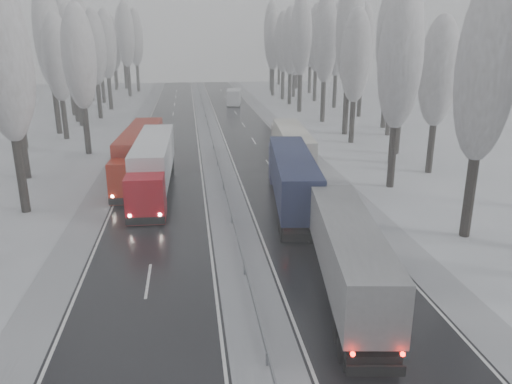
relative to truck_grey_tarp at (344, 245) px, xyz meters
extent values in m
cube|color=black|center=(0.29, 19.99, -2.33)|extent=(7.50, 200.00, 0.03)
cube|color=black|center=(-10.21, 19.99, -2.33)|extent=(7.50, 200.00, 0.03)
cube|color=#A8AAB0|center=(-4.96, 19.99, -2.33)|extent=(3.00, 200.00, 0.04)
cube|color=#A8AAB0|center=(5.24, 19.99, -2.33)|extent=(2.40, 200.00, 0.04)
cube|color=#A8AAB0|center=(-15.16, 19.99, -2.33)|extent=(2.40, 200.00, 0.04)
cube|color=slate|center=(-4.96, 19.99, -1.75)|extent=(0.06, 200.00, 0.32)
cube|color=slate|center=(-4.96, 17.99, -2.05)|extent=(0.12, 0.12, 0.60)
cube|color=slate|center=(-4.96, 49.99, -2.05)|extent=(0.12, 0.12, 0.60)
cylinder|color=black|center=(10.07, 5.66, 0.45)|extent=(0.68, 0.68, 5.60)
ellipsoid|color=gray|center=(10.07, 5.66, 8.46)|extent=(3.60, 3.60, 11.45)
cylinder|color=black|center=(9.55, 17.02, 0.46)|extent=(0.68, 0.68, 5.62)
ellipsoid|color=gray|center=(9.55, 17.02, 8.49)|extent=(3.60, 3.60, 11.48)
cylinder|color=black|center=(15.06, 21.02, 0.12)|extent=(0.64, 0.64, 4.94)
ellipsoid|color=gray|center=(15.06, 21.02, 7.18)|extent=(3.60, 3.60, 10.09)
cylinder|color=black|center=(12.93, 25.16, 0.31)|extent=(0.66, 0.66, 5.32)
ellipsoid|color=gray|center=(12.93, 25.16, 7.92)|extent=(3.60, 3.60, 10.88)
cylinder|color=black|center=(15.16, 29.16, 0.81)|extent=(0.72, 0.72, 6.31)
ellipsoid|color=gray|center=(15.16, 29.16, 9.83)|extent=(3.60, 3.60, 12.90)
cylinder|color=black|center=(12.06, 35.59, 0.34)|extent=(0.67, 0.67, 5.38)
ellipsoid|color=gray|center=(12.06, 35.59, 8.02)|extent=(3.60, 3.60, 10.98)
cylinder|color=black|center=(18.35, 39.59, -0.05)|extent=(0.62, 0.62, 4.59)
ellipsoid|color=gray|center=(18.35, 39.59, 6.51)|extent=(3.60, 3.60, 9.39)
cylinder|color=black|center=(12.94, 41.01, 1.12)|extent=(0.76, 0.76, 6.95)
ellipsoid|color=gray|center=(12.94, 41.01, 11.05)|extent=(3.60, 3.60, 14.19)
cylinder|color=black|center=(19.85, 45.01, 0.95)|extent=(0.74, 0.74, 6.59)
ellipsoid|color=gray|center=(19.85, 45.01, 10.36)|extent=(3.60, 3.60, 13.46)
cylinder|color=black|center=(12.60, 51.26, 0.84)|extent=(0.72, 0.72, 6.37)
ellipsoid|color=gray|center=(12.60, 51.26, 9.93)|extent=(3.60, 3.60, 13.01)
cylinder|color=black|center=(19.75, 55.26, 0.64)|extent=(0.70, 0.70, 5.97)
ellipsoid|color=gray|center=(19.75, 55.26, 9.17)|extent=(3.60, 3.60, 12.20)
cylinder|color=black|center=(11.38, 61.94, 0.98)|extent=(0.74, 0.74, 6.65)
ellipsoid|color=gray|center=(11.38, 61.94, 10.48)|extent=(3.60, 3.60, 13.59)
cylinder|color=black|center=(18.75, 65.94, 0.72)|extent=(0.71, 0.71, 6.14)
ellipsoid|color=gray|center=(18.75, 65.94, 9.49)|extent=(3.60, 3.60, 12.54)
cylinder|color=black|center=(11.60, 71.69, 0.68)|extent=(0.71, 0.71, 6.05)
ellipsoid|color=gray|center=(11.60, 71.69, 9.33)|extent=(3.60, 3.60, 12.37)
cylinder|color=black|center=(17.52, 75.69, 0.80)|extent=(0.72, 0.72, 6.30)
ellipsoid|color=gray|center=(17.52, 75.69, 9.80)|extent=(3.60, 3.60, 12.87)
cylinder|color=black|center=(11.67, 79.20, 0.59)|extent=(0.70, 0.70, 5.88)
ellipsoid|color=gray|center=(11.67, 79.20, 8.98)|extent=(3.60, 3.60, 12.00)
cylinder|color=black|center=(14.81, 83.20, 0.08)|extent=(0.64, 0.64, 4.86)
ellipsoid|color=gray|center=(14.81, 83.20, 7.02)|extent=(3.60, 3.60, 9.92)
cylinder|color=black|center=(10.77, 86.31, 0.64)|extent=(0.70, 0.70, 5.98)
ellipsoid|color=gray|center=(10.77, 86.31, 9.18)|extent=(3.60, 3.60, 12.21)
cylinder|color=black|center=(19.98, 90.31, 0.75)|extent=(0.71, 0.71, 6.19)
ellipsoid|color=gray|center=(19.98, 90.31, 9.58)|extent=(3.60, 3.60, 12.64)
cylinder|color=black|center=(12.07, 96.15, 1.08)|extent=(0.75, 0.75, 6.86)
ellipsoid|color=gray|center=(12.07, 96.15, 10.88)|extent=(3.60, 3.60, 14.01)
cylinder|color=black|center=(19.06, 100.15, 0.43)|extent=(0.68, 0.68, 5.55)
ellipsoid|color=gray|center=(19.06, 100.15, 8.35)|extent=(3.60, 3.60, 11.33)
cylinder|color=black|center=(13.77, 106.72, 0.70)|extent=(0.71, 0.71, 6.09)
ellipsoid|color=gray|center=(13.77, 106.72, 9.40)|extent=(3.60, 3.60, 12.45)
cylinder|color=black|center=(16.59, 110.72, 0.39)|extent=(0.67, 0.67, 5.49)
ellipsoid|color=gray|center=(16.59, 110.72, 8.23)|extent=(3.60, 3.60, 11.21)
cylinder|color=black|center=(-20.09, 14.56, 0.57)|extent=(0.69, 0.69, 5.83)
ellipsoid|color=gray|center=(-20.09, 14.56, 8.90)|extent=(3.60, 3.60, 11.92)
cylinder|color=black|center=(-22.71, 24.19, 0.17)|extent=(0.65, 0.65, 5.03)
ellipsoid|color=gray|center=(-22.71, 24.19, 7.35)|extent=(3.60, 3.60, 10.28)
cylinder|color=black|center=(-18.91, 33.72, 0.37)|extent=(0.67, 0.67, 5.44)
ellipsoid|color=gray|center=(-18.91, 33.72, 8.14)|extent=(3.60, 3.60, 11.11)
cylinder|color=black|center=(-26.81, 37.72, 0.51)|extent=(0.69, 0.69, 5.72)
ellipsoid|color=gray|center=(-26.81, 37.72, 8.69)|extent=(3.60, 3.60, 11.69)
cylinder|color=black|center=(-23.22, 42.71, 0.26)|extent=(0.66, 0.66, 5.23)
ellipsoid|color=gray|center=(-23.22, 42.71, 7.73)|extent=(3.60, 3.60, 10.68)
cylinder|color=black|center=(-25.01, 46.71, 0.95)|extent=(0.74, 0.74, 6.60)
ellipsoid|color=gray|center=(-25.01, 46.71, 10.39)|extent=(3.60, 3.60, 13.49)
cylinder|color=black|center=(-23.12, 52.34, 0.23)|extent=(0.65, 0.65, 5.16)
ellipsoid|color=gray|center=(-23.12, 52.34, 7.61)|extent=(3.60, 3.60, 10.54)
cylinder|color=black|center=(-24.51, 56.34, 0.55)|extent=(0.69, 0.69, 5.79)
ellipsoid|color=gray|center=(-24.51, 56.34, 8.83)|extent=(3.60, 3.60, 11.84)
cylinder|color=black|center=(-21.54, 59.10, 0.47)|extent=(0.68, 0.68, 5.64)
ellipsoid|color=gray|center=(-21.54, 59.10, 8.54)|extent=(3.60, 3.60, 11.53)
cylinder|color=black|center=(-26.38, 63.10, 0.93)|extent=(0.73, 0.73, 6.56)
ellipsoid|color=gray|center=(-26.38, 63.10, 10.30)|extent=(3.60, 3.60, 13.40)
cylinder|color=black|center=(-21.29, 69.18, 0.55)|extent=(0.69, 0.69, 5.79)
ellipsoid|color=gray|center=(-21.29, 69.18, 8.83)|extent=(3.60, 3.60, 11.84)
cylinder|color=black|center=(-26.05, 73.18, 0.97)|extent=(0.74, 0.74, 6.65)
ellipsoid|color=gray|center=(-26.05, 73.18, 10.47)|extent=(3.60, 3.60, 13.58)
cylinder|color=black|center=(-23.89, 78.53, 0.21)|extent=(0.65, 0.65, 5.12)
ellipsoid|color=gray|center=(-23.89, 78.53, 7.53)|extent=(3.60, 3.60, 10.46)
cylinder|color=black|center=(-26.78, 82.53, 0.57)|extent=(0.69, 0.69, 5.84)
ellipsoid|color=gray|center=(-26.78, 82.53, 8.91)|extent=(3.60, 3.60, 11.92)
cylinder|color=black|center=(-20.03, 89.32, 0.99)|extent=(0.74, 0.74, 6.67)
ellipsoid|color=gray|center=(-20.03, 89.32, 10.52)|extent=(3.60, 3.60, 13.63)
cylinder|color=black|center=(-29.16, 93.32, 0.80)|extent=(0.72, 0.72, 6.31)
ellipsoid|color=gray|center=(-29.16, 93.32, 9.81)|extent=(3.60, 3.60, 12.88)
cylinder|color=black|center=(-19.01, 98.71, 0.80)|extent=(0.72, 0.72, 6.29)
ellipsoid|color=gray|center=(-19.01, 98.71, 9.78)|extent=(3.60, 3.60, 12.84)
cylinder|color=black|center=(-24.62, 102.71, 0.08)|extent=(0.64, 0.64, 4.86)
ellipsoid|color=gray|center=(-24.62, 102.71, 7.02)|extent=(3.60, 3.60, 9.92)
cylinder|color=black|center=(-22.52, 105.30, 0.97)|extent=(0.74, 0.74, 6.63)
ellipsoid|color=gray|center=(-22.52, 105.30, 10.43)|extent=(3.60, 3.60, 13.54)
cylinder|color=black|center=(-25.29, 109.30, 0.54)|extent=(0.69, 0.69, 5.79)
ellipsoid|color=gray|center=(-25.29, 109.30, 8.81)|extent=(3.60, 3.60, 11.82)
cube|color=#535258|center=(0.90, 6.51, -0.73)|extent=(2.78, 2.86, 2.94)
cube|color=black|center=(1.06, 7.73, -0.04)|extent=(2.25, 0.41, 0.98)
cube|color=black|center=(1.08, 7.82, -1.91)|extent=(2.45, 0.48, 0.49)
cube|color=slate|center=(-0.15, -1.07, 0.30)|extent=(4.22, 12.98, 2.75)
cube|color=black|center=(-1.03, -7.44, -1.81)|extent=(2.25, 0.42, 0.44)
cube|color=black|center=(-0.63, -4.57, -1.61)|extent=(2.88, 5.64, 0.44)
cube|color=black|center=(-0.95, -6.91, -2.01)|extent=(2.24, 0.37, 0.59)
cylinder|color=black|center=(-0.23, 5.87, -1.84)|extent=(0.48, 1.06, 1.02)
cylinder|color=black|center=(1.81, 5.59, -1.84)|extent=(0.48, 1.06, 1.02)
cylinder|color=black|center=(-1.70, -4.82, -1.84)|extent=(0.48, 1.06, 1.02)
cylinder|color=black|center=(0.34, -5.10, -1.84)|extent=(0.48, 1.06, 1.02)
cylinder|color=black|center=(-1.88, -6.09, -1.84)|extent=(0.48, 1.06, 1.02)
cylinder|color=black|center=(0.16, -6.37, -1.84)|extent=(0.48, 1.06, 1.02)
sphere|color=#FF0C05|center=(-1.96, -7.38, -1.02)|extent=(0.20, 0.20, 0.20)
sphere|color=#FF0C05|center=(-0.11, -7.64, -1.02)|extent=(0.20, 0.20, 0.20)
sphere|color=white|center=(0.16, 7.98, -1.51)|extent=(0.22, 0.22, 0.22)
sphere|color=white|center=(2.00, 7.72, -1.51)|extent=(0.22, 0.22, 0.22)
cube|color=navy|center=(0.66, 20.09, -0.60)|extent=(2.94, 3.04, 3.19)
cube|color=black|center=(0.81, 21.41, 0.15)|extent=(2.44, 0.37, 1.06)
cube|color=black|center=(0.82, 21.51, -1.87)|extent=(2.66, 0.45, 0.53)
cube|color=#151D39|center=(-0.25, 11.86, 0.52)|extent=(4.21, 14.02, 2.97)
cube|color=black|center=(-1.01, 4.94, -1.76)|extent=(2.44, 0.40, 0.48)
cube|color=black|center=(-0.67, 8.06, -1.55)|extent=(2.96, 6.06, 0.48)
cube|color=black|center=(-0.95, 5.52, -1.98)|extent=(2.43, 0.33, 0.64)
cylinder|color=black|center=(-0.54, 19.37, -1.80)|extent=(0.49, 1.14, 1.10)
cylinder|color=black|center=(1.68, 19.12, -1.80)|extent=(0.49, 1.14, 1.10)
cylinder|color=black|center=(-1.82, 7.76, -1.80)|extent=(0.49, 1.14, 1.10)
cylinder|color=black|center=(0.39, 7.51, -1.80)|extent=(0.49, 1.14, 1.10)
cylinder|color=black|center=(-1.97, 6.38, -1.80)|extent=(0.49, 1.14, 1.10)
cylinder|color=black|center=(0.24, 6.14, -1.80)|extent=(0.49, 1.14, 1.10)
sphere|color=#FF0C05|center=(-2.02, 4.98, -0.91)|extent=(0.21, 0.21, 0.21)
sphere|color=#FF0C05|center=(-0.02, 4.76, -0.91)|extent=(0.21, 0.21, 0.21)
sphere|color=white|center=(-0.18, 21.66, -1.45)|extent=(0.23, 0.23, 0.23)
sphere|color=white|center=(1.83, 21.43, -1.45)|extent=(0.23, 0.23, 0.23)
cube|color=#A29C8F|center=(2.70, 31.06, -0.70)|extent=(2.69, 2.78, 3.00)
cube|color=black|center=(2.79, 32.31, 0.00)|extent=(2.30, 0.28, 1.00)
cube|color=black|center=(2.80, 32.41, -1.90)|extent=(2.50, 0.34, 0.50)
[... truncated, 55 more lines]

